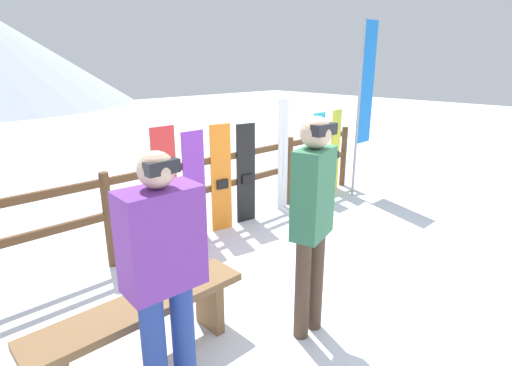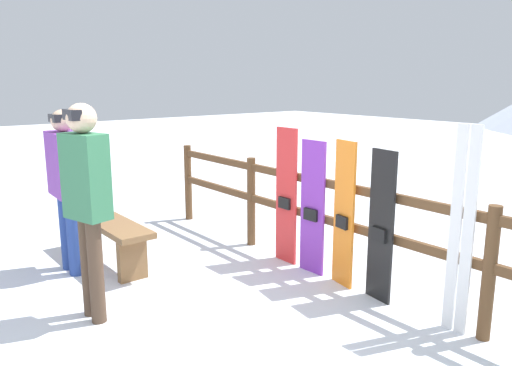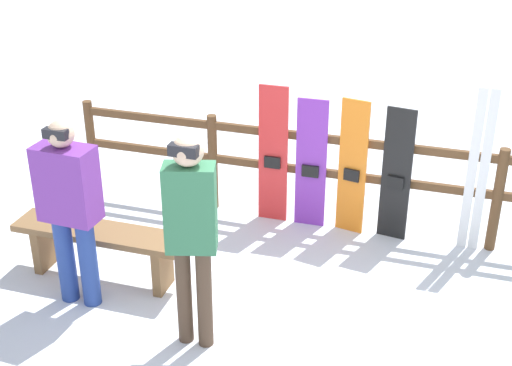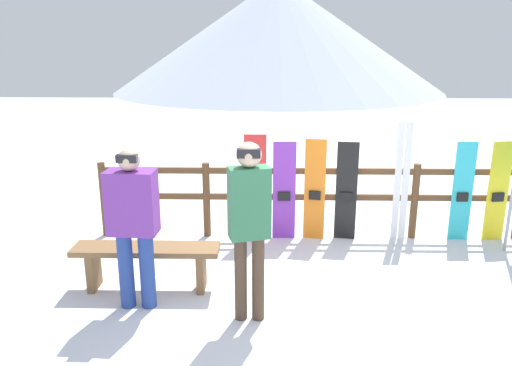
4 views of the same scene
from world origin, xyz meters
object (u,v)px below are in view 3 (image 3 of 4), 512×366
Objects in this scene: snowboard_red at (273,155)px; snowboard_black_stripe at (396,175)px; person_purple at (69,203)px; ski_pair_white at (478,172)px; person_plaid_green at (191,225)px; bench at (100,241)px; snowboard_purple at (311,164)px; snowboard_orange at (352,168)px.

snowboard_red is 1.24m from snowboard_black_stripe.
person_purple is 1.02× the size of ski_pair_white.
person_plaid_green reaches higher than snowboard_black_stripe.
bench is at bearing 88.42° from person_purple.
person_plaid_green reaches higher than bench.
snowboard_black_stripe is 0.84× the size of ski_pair_white.
person_plaid_green is at bearing -10.80° from person_purple.
ski_pair_white is at bearing 0.28° from snowboard_black_stripe.
snowboard_purple is 0.84m from snowboard_black_stripe.
person_purple is at bearing -135.97° from snowboard_orange.
snowboard_red is at bearing 180.00° from snowboard_orange.
ski_pair_white reaches higher than snowboard_orange.
snowboard_orange is at bearing 0.01° from snowboard_purple.
snowboard_purple is 0.97× the size of snowboard_orange.
snowboard_red is at bearing 58.64° from person_purple.
ski_pair_white is at bearing 31.31° from person_purple.
snowboard_red is 0.81m from snowboard_orange.
person_purple reaches higher than snowboard_orange.
ski_pair_white reaches higher than snowboard_black_stripe.
snowboard_black_stripe is (2.39, 1.90, -0.27)m from person_purple.
snowboard_red reaches higher than snowboard_orange.
ski_pair_white is at bearing 26.08° from bench.
person_purple is 1.14× the size of snowboard_red.
snowboard_purple is 0.84× the size of ski_pair_white.
snowboard_orange is 1.03× the size of snowboard_black_stripe.
person_plaid_green reaches higher than snowboard_orange.
person_plaid_green is 2.30m from snowboard_orange.
snowboard_red is 0.40m from snowboard_purple.
person_plaid_green is at bearing -132.97° from ski_pair_white.
snowboard_orange is (0.82, 2.12, -0.36)m from person_plaid_green.
person_plaid_green is 1.21× the size of snowboard_red.
snowboard_red is (1.15, 1.52, 0.35)m from bench.
person_plaid_green is 2.49m from snowboard_black_stripe.
bench is 1.09× the size of snowboard_red.
ski_pair_white reaches higher than snowboard_purple.
snowboard_red reaches higher than snowboard_purple.
snowboard_black_stripe is at bearing -179.72° from ski_pair_white.
ski_pair_white is at bearing 0.13° from snowboard_purple.
bench is at bearing 152.39° from person_plaid_green.
snowboard_purple is (0.39, -0.00, -0.05)m from snowboard_red.
person_purple is (-0.01, -0.38, 0.57)m from bench.
snowboard_purple is at bearing 50.76° from person_purple.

